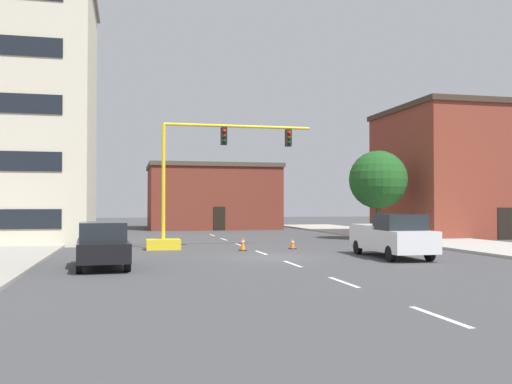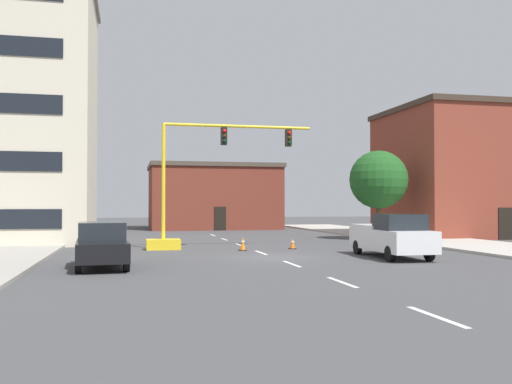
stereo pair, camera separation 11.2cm
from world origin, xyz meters
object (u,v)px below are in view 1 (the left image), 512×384
object	(u,v)px
traffic_signal_gantry	(185,208)
traffic_cone_roadside_a	(243,244)
traffic_cone_roadside_b	(293,244)
tree_right_mid	(378,180)
pickup_truck_white	(392,236)
sedan_black_near_left	(103,245)

from	to	relation	value
traffic_signal_gantry	traffic_cone_roadside_a	distance (m)	3.81
traffic_signal_gantry	traffic_cone_roadside_b	xyz separation A→B (m)	(5.70, -1.19, -1.95)
traffic_signal_gantry	tree_right_mid	bearing A→B (deg)	21.00
pickup_truck_white	sedan_black_near_left	world-z (taller)	pickup_truck_white
sedan_black_near_left	traffic_cone_roadside_a	size ratio (longest dim) A/B	6.20
pickup_truck_white	traffic_cone_roadside_b	world-z (taller)	pickup_truck_white
traffic_signal_gantry	sedan_black_near_left	bearing A→B (deg)	-115.61
sedan_black_near_left	traffic_cone_roadside_b	distance (m)	12.03
tree_right_mid	sedan_black_near_left	size ratio (longest dim) A/B	1.33
pickup_truck_white	traffic_cone_roadside_a	world-z (taller)	pickup_truck_white
sedan_black_near_left	traffic_cone_roadside_b	world-z (taller)	sedan_black_near_left
pickup_truck_white	sedan_black_near_left	bearing A→B (deg)	-173.89
tree_right_mid	traffic_cone_roadside_b	bearing A→B (deg)	-141.26
sedan_black_near_left	traffic_cone_roadside_a	world-z (taller)	sedan_black_near_left
tree_right_mid	traffic_cone_roadside_a	size ratio (longest dim) A/B	8.24
traffic_signal_gantry	traffic_cone_roadside_a	world-z (taller)	traffic_signal_gantry
tree_right_mid	traffic_cone_roadside_b	xyz separation A→B (m)	(-8.07, -6.48, -3.81)
tree_right_mid	traffic_cone_roadside_a	xyz separation A→B (m)	(-10.93, -6.98, -3.74)
pickup_truck_white	tree_right_mid	bearing A→B (deg)	67.48
tree_right_mid	pickup_truck_white	bearing A→B (deg)	-112.52
sedan_black_near_left	tree_right_mid	bearing A→B (deg)	37.44
traffic_signal_gantry	pickup_truck_white	xyz separation A→B (m)	(8.70, -6.95, -1.27)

